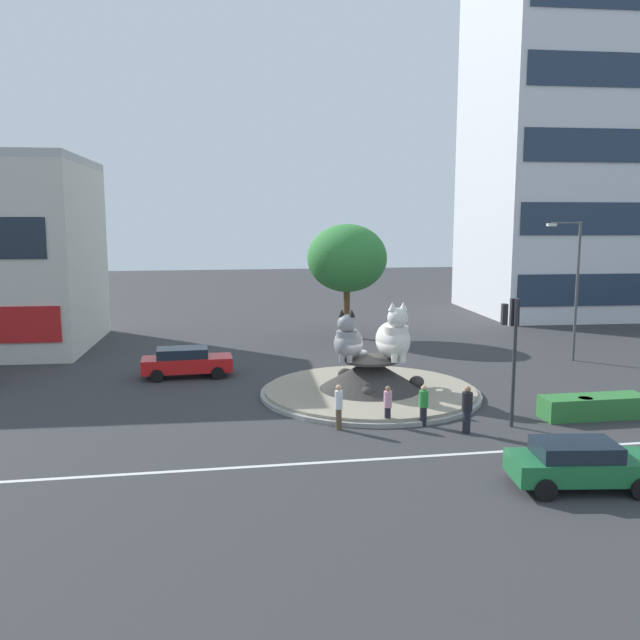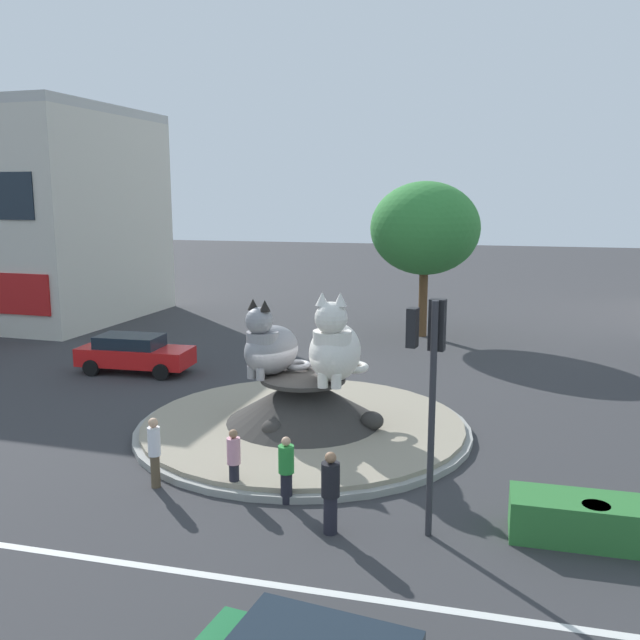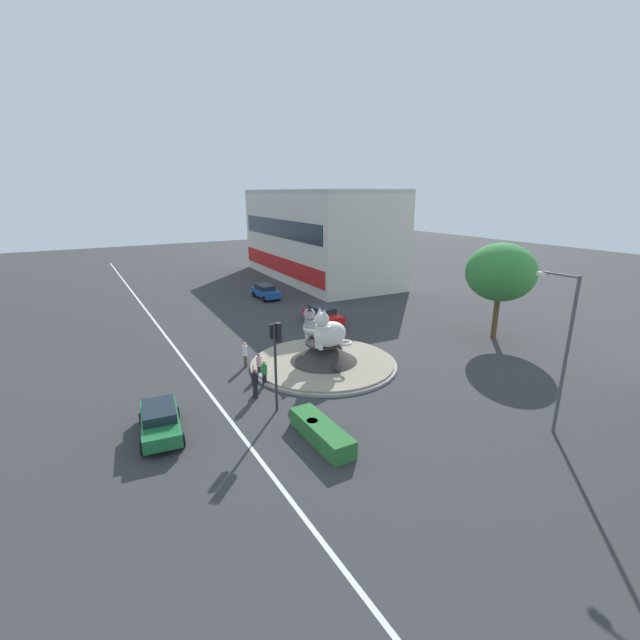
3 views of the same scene
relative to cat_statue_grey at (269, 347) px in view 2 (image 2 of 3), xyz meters
The scene contains 14 objects.
ground_plane 2.76m from the cat_statue_grey, ahead, with size 160.00×160.00×0.00m, color #333335.
lane_centreline 8.55m from the cat_statue_grey, 82.69° to the right, with size 112.00×0.20×0.01m, color silver.
roundabout_island 2.22m from the cat_statue_grey, ahead, with size 10.05×10.05×1.69m.
cat_statue_grey is the anchor object (origin of this frame).
cat_statue_white 2.08m from the cat_statue_grey, ahead, with size 1.73×2.76×2.68m.
traffic_light_mast 7.62m from the cat_statue_grey, 45.89° to the right, with size 0.77×0.47×4.99m.
clipped_hedge_strip 10.57m from the cat_statue_grey, 28.48° to the right, with size 4.31×1.20×0.90m, color #2D7033.
broadleaf_tree_behind_island 15.59m from the cat_statue_grey, 78.41° to the left, with size 5.38×5.38×7.70m.
pedestrian_white_shirt 5.20m from the cat_statue_grey, 106.09° to the right, with size 0.30×0.30×1.76m.
pedestrian_pink_shirt 4.92m from the cat_statue_grey, 82.41° to the right, with size 0.32×0.32×1.58m.
pedestrian_black_shirt 6.98m from the cat_statue_grey, 60.94° to the right, with size 0.39×0.39×1.81m.
pedestrian_green_shirt 5.46m from the cat_statue_grey, 67.54° to the right, with size 0.37×0.37×1.61m.
parked_car_right 9.07m from the cat_statue_grey, 146.00° to the left, with size 4.57×2.05×1.52m.
litter_bin 10.26m from the cat_statue_grey, 30.94° to the right, with size 0.56×0.56×0.90m.
Camera 2 is at (5.33, -18.92, 7.04)m, focal length 38.20 mm.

